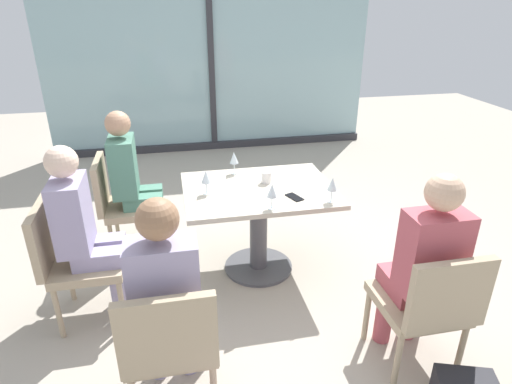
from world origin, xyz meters
name	(u,v)px	position (x,y,z in m)	size (l,w,h in m)	color
ground_plane	(258,267)	(0.00, 0.00, 0.00)	(12.00, 12.00, 0.00)	#A89E8E
window_wall_backdrop	(211,64)	(0.00, 3.20, 1.21)	(4.48, 0.10, 2.70)	#93B7BC
dining_table_main	(259,211)	(0.00, 0.00, 0.53)	(1.15, 0.87, 0.73)	#BCB29E
chair_front_left	(170,340)	(-0.72, -1.24, 0.50)	(0.46, 0.50, 0.87)	tan
chair_front_right	(428,303)	(0.72, -1.24, 0.50)	(0.46, 0.50, 0.87)	tan
chair_far_left	(122,200)	(-1.08, 0.49, 0.50)	(0.50, 0.46, 0.87)	tan
chair_side_end	(72,256)	(-1.34, -0.33, 0.50)	(0.50, 0.46, 0.87)	tan
person_front_left	(166,294)	(-0.72, -1.13, 0.70)	(0.34, 0.39, 1.26)	#9E93B7
person_front_right	(423,262)	(0.72, -1.13, 0.70)	(0.34, 0.39, 1.26)	#B24C56
person_far_left	(133,177)	(-0.97, 0.49, 0.70)	(0.39, 0.34, 1.26)	#4C7F6B
person_side_end	(84,227)	(-1.23, -0.33, 0.70)	(0.39, 0.34, 1.26)	#9E93B7
wine_glass_0	(272,191)	(0.02, -0.36, 0.86)	(0.07, 0.07, 0.18)	silver
wine_glass_1	(206,177)	(-0.40, -0.03, 0.86)	(0.07, 0.07, 0.18)	silver
wine_glass_2	(332,185)	(0.46, -0.34, 0.86)	(0.07, 0.07, 0.18)	silver
wine_glass_3	(234,158)	(-0.14, 0.33, 0.86)	(0.07, 0.07, 0.18)	silver
coffee_cup	(266,177)	(0.08, 0.09, 0.78)	(0.08, 0.08, 0.09)	white
cell_phone_on_table	(294,197)	(0.22, -0.22, 0.73)	(0.07, 0.14, 0.01)	black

